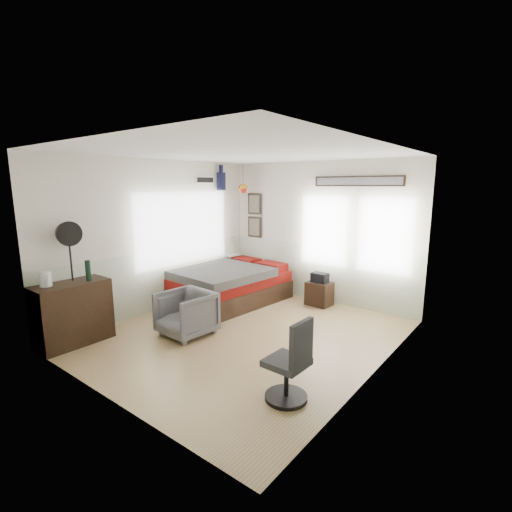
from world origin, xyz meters
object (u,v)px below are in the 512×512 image
object	(u,v)px
bed	(228,285)
nightstand	(319,294)
armchair	(186,314)
dresser	(73,313)
task_chair	(291,368)

from	to	relation	value
bed	nightstand	world-z (taller)	bed
armchair	nightstand	bearing A→B (deg)	74.29
dresser	armchair	distance (m)	1.60
task_chair	nightstand	bearing A→B (deg)	114.69
armchair	nightstand	size ratio (longest dim) A/B	1.67
armchair	nightstand	world-z (taller)	armchair
armchair	dresser	bearing A→B (deg)	-127.35
dresser	task_chair	bearing A→B (deg)	11.69
dresser	task_chair	distance (m)	3.33
armchair	task_chair	bearing A→B (deg)	-9.34
dresser	nightstand	world-z (taller)	dresser
dresser	task_chair	world-z (taller)	task_chair
bed	nightstand	size ratio (longest dim) A/B	5.11
dresser	nightstand	distance (m)	4.21
dresser	armchair	bearing A→B (deg)	48.65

